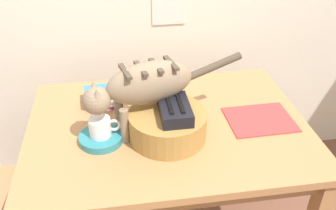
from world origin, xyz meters
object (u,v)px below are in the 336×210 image
(coffee_mug, at_px, (101,127))
(toaster, at_px, (175,122))
(wicker_basket, at_px, (168,124))
(dining_table, at_px, (168,140))
(book_stack, at_px, (102,97))
(saucer_bowl, at_px, (101,138))
(cat, at_px, (145,87))
(magazine, at_px, (260,119))

(coffee_mug, bearing_deg, toaster, -5.52)
(wicker_basket, bearing_deg, dining_table, 80.26)
(book_stack, relative_size, toaster, 0.86)
(saucer_bowl, distance_m, wicker_basket, 0.28)
(cat, height_order, book_stack, cat)
(dining_table, height_order, toaster, toaster)
(coffee_mug, bearing_deg, book_stack, 89.35)
(saucer_bowl, bearing_deg, wicker_basket, -2.12)
(dining_table, xyz_separation_m, cat, (-0.10, -0.03, 0.31))
(saucer_bowl, relative_size, wicker_basket, 0.56)
(coffee_mug, xyz_separation_m, wicker_basket, (0.27, -0.01, -0.01))
(dining_table, relative_size, wicker_basket, 3.81)
(cat, relative_size, magazine, 2.34)
(coffee_mug, distance_m, toaster, 0.30)
(toaster, bearing_deg, wicker_basket, 144.27)
(saucer_bowl, height_order, book_stack, book_stack)
(cat, xyz_separation_m, wicker_basket, (0.08, -0.06, -0.16))
(dining_table, xyz_separation_m, saucer_bowl, (-0.29, -0.08, 0.11))
(book_stack, distance_m, wicker_basket, 0.41)
(wicker_basket, height_order, toaster, toaster)
(magazine, height_order, toaster, toaster)
(dining_table, bearing_deg, saucer_bowl, -165.13)
(magazine, xyz_separation_m, toaster, (-0.40, -0.07, 0.08))
(coffee_mug, bearing_deg, cat, 13.75)
(saucer_bowl, xyz_separation_m, wicker_basket, (0.28, -0.01, 0.05))
(cat, xyz_separation_m, magazine, (0.51, -0.00, -0.21))
(coffee_mug, distance_m, wicker_basket, 0.27)
(wicker_basket, distance_m, toaster, 0.04)
(cat, distance_m, toaster, 0.19)
(coffee_mug, xyz_separation_m, magazine, (0.70, 0.04, -0.07))
(coffee_mug, distance_m, book_stack, 0.30)
(dining_table, bearing_deg, coffee_mug, -164.97)
(dining_table, height_order, saucer_bowl, saucer_bowl)
(dining_table, relative_size, magazine, 4.23)
(dining_table, distance_m, magazine, 0.42)
(dining_table, relative_size, book_stack, 7.13)
(toaster, bearing_deg, cat, 145.94)
(book_stack, distance_m, toaster, 0.44)
(saucer_bowl, relative_size, magazine, 0.63)
(dining_table, height_order, book_stack, book_stack)
(dining_table, xyz_separation_m, toaster, (0.01, -0.11, 0.18))
(coffee_mug, relative_size, wicker_basket, 0.40)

